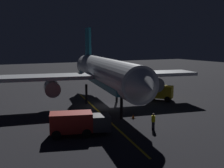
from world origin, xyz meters
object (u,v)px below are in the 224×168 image
(traffic_cone_near_left, at_px, (133,117))
(traffic_cone_near_right, at_px, (92,116))
(airliner, at_px, (105,73))
(ground_crew_worker, at_px, (153,121))
(baggage_truck, at_px, (78,123))
(catering_truck, at_px, (156,93))

(traffic_cone_near_left, bearing_deg, traffic_cone_near_right, -29.36)
(traffic_cone_near_right, bearing_deg, traffic_cone_near_left, 150.64)
(airliner, relative_size, traffic_cone_near_left, 61.02)
(traffic_cone_near_right, bearing_deg, ground_crew_worker, 119.20)
(ground_crew_worker, bearing_deg, baggage_truck, -13.99)
(traffic_cone_near_left, height_order, traffic_cone_near_right, same)
(traffic_cone_near_left, xyz_separation_m, traffic_cone_near_right, (4.36, -2.45, 0.00))
(baggage_truck, relative_size, traffic_cone_near_left, 11.35)
(catering_truck, xyz_separation_m, traffic_cone_near_left, (9.03, 7.84, -0.97))
(traffic_cone_near_right, bearing_deg, catering_truck, -158.09)
(catering_truck, bearing_deg, airliner, -2.17)
(catering_truck, bearing_deg, traffic_cone_near_left, 40.96)
(airliner, bearing_deg, traffic_cone_near_left, 89.28)
(ground_crew_worker, distance_m, traffic_cone_near_right, 8.19)
(ground_crew_worker, bearing_deg, catering_truck, -126.95)
(airliner, relative_size, catering_truck, 5.87)
(airliner, bearing_deg, traffic_cone_near_right, 52.04)
(catering_truck, bearing_deg, traffic_cone_near_right, 21.91)
(airliner, distance_m, catering_truck, 9.61)
(ground_crew_worker, xyz_separation_m, traffic_cone_near_left, (-0.38, -4.67, -0.64))
(catering_truck, relative_size, ground_crew_worker, 3.28)
(baggage_truck, xyz_separation_m, catering_truck, (-17.15, -10.58, 0.01))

